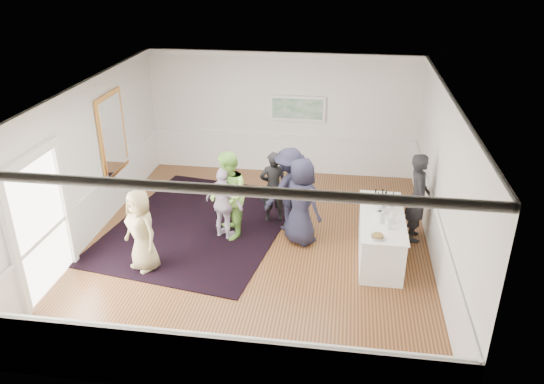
# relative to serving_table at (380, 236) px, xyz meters

# --- Properties ---
(floor) EXTENTS (8.00, 8.00, 0.00)m
(floor) POSITION_rel_serving_table_xyz_m (-2.46, 0.02, -0.45)
(floor) COLOR brown
(floor) RESTS_ON ground
(ceiling) EXTENTS (7.00, 8.00, 0.02)m
(ceiling) POSITION_rel_serving_table_xyz_m (-2.46, 0.02, 2.75)
(ceiling) COLOR white
(ceiling) RESTS_ON wall_back
(wall_left) EXTENTS (0.02, 8.00, 3.20)m
(wall_left) POSITION_rel_serving_table_xyz_m (-5.96, 0.02, 1.15)
(wall_left) COLOR white
(wall_left) RESTS_ON floor
(wall_right) EXTENTS (0.02, 8.00, 3.20)m
(wall_right) POSITION_rel_serving_table_xyz_m (1.04, 0.02, 1.15)
(wall_right) COLOR white
(wall_right) RESTS_ON floor
(wall_back) EXTENTS (7.00, 0.02, 3.20)m
(wall_back) POSITION_rel_serving_table_xyz_m (-2.46, 4.02, 1.15)
(wall_back) COLOR white
(wall_back) RESTS_ON floor
(wall_front) EXTENTS (7.00, 0.02, 3.20)m
(wall_front) POSITION_rel_serving_table_xyz_m (-2.46, -3.98, 1.15)
(wall_front) COLOR white
(wall_front) RESTS_ON floor
(wainscoting) EXTENTS (7.00, 8.00, 1.00)m
(wainscoting) POSITION_rel_serving_table_xyz_m (-2.46, 0.02, 0.05)
(wainscoting) COLOR white
(wainscoting) RESTS_ON floor
(mirror) EXTENTS (0.05, 1.25, 1.85)m
(mirror) POSITION_rel_serving_table_xyz_m (-5.91, 1.32, 1.35)
(mirror) COLOR gold
(mirror) RESTS_ON wall_left
(doorway) EXTENTS (0.10, 1.78, 2.56)m
(doorway) POSITION_rel_serving_table_xyz_m (-5.90, -1.88, 0.96)
(doorway) COLOR white
(doorway) RESTS_ON wall_left
(landscape_painting) EXTENTS (1.44, 0.06, 0.66)m
(landscape_painting) POSITION_rel_serving_table_xyz_m (-2.06, 3.96, 1.33)
(landscape_painting) COLOR white
(landscape_painting) RESTS_ON wall_back
(area_rug) EXTENTS (4.21, 5.12, 0.02)m
(area_rug) POSITION_rel_serving_table_xyz_m (-3.85, 0.70, -0.44)
(area_rug) COLOR black
(area_rug) RESTS_ON floor
(serving_table) EXTENTS (0.85, 2.22, 0.90)m
(serving_table) POSITION_rel_serving_table_xyz_m (0.00, 0.00, 0.00)
(serving_table) COLOR white
(serving_table) RESTS_ON floor
(bartender) EXTENTS (0.46, 0.70, 1.89)m
(bartender) POSITION_rel_serving_table_xyz_m (0.74, 0.82, 0.49)
(bartender) COLOR black
(bartender) RESTS_ON floor
(guest_tan) EXTENTS (0.95, 0.86, 1.62)m
(guest_tan) POSITION_rel_serving_table_xyz_m (-4.45, -1.07, 0.36)
(guest_tan) COLOR tan
(guest_tan) RESTS_ON floor
(guest_green) EXTENTS (1.01, 1.12, 1.87)m
(guest_green) POSITION_rel_serving_table_xyz_m (-3.11, 0.35, 0.48)
(guest_green) COLOR #8ED756
(guest_green) RESTS_ON floor
(guest_lilac) EXTENTS (0.99, 0.74, 1.57)m
(guest_lilac) POSITION_rel_serving_table_xyz_m (-3.19, 0.30, 0.33)
(guest_lilac) COLOR silver
(guest_lilac) RESTS_ON floor
(guest_dark_a) EXTENTS (1.34, 1.31, 1.84)m
(guest_dark_a) POSITION_rel_serving_table_xyz_m (-1.90, 0.86, 0.47)
(guest_dark_a) COLOR #1F2035
(guest_dark_a) RESTS_ON floor
(guest_dark_b) EXTENTS (0.67, 0.52, 1.64)m
(guest_dark_b) POSITION_rel_serving_table_xyz_m (-2.28, 1.16, 0.37)
(guest_dark_b) COLOR black
(guest_dark_b) RESTS_ON floor
(guest_navy) EXTENTS (1.06, 1.02, 1.84)m
(guest_navy) POSITION_rel_serving_table_xyz_m (-1.60, 0.34, 0.46)
(guest_navy) COLOR #1F2035
(guest_navy) RESTS_ON floor
(wine_bottles) EXTENTS (0.41, 0.22, 0.31)m
(wine_bottles) POSITION_rel_serving_table_xyz_m (0.02, 0.49, 0.60)
(wine_bottles) COLOR black
(wine_bottles) RESTS_ON serving_table
(juice_pitchers) EXTENTS (0.37, 0.59, 0.24)m
(juice_pitchers) POSITION_rel_serving_table_xyz_m (-0.00, -0.26, 0.57)
(juice_pitchers) COLOR #90C245
(juice_pitchers) RESTS_ON serving_table
(ice_bucket) EXTENTS (0.26, 0.26, 0.25)m
(ice_bucket) POSITION_rel_serving_table_xyz_m (0.04, 0.18, 0.56)
(ice_bucket) COLOR silver
(ice_bucket) RESTS_ON serving_table
(nut_bowl) EXTENTS (0.26, 0.26, 0.08)m
(nut_bowl) POSITION_rel_serving_table_xyz_m (-0.13, -0.90, 0.48)
(nut_bowl) COLOR white
(nut_bowl) RESTS_ON serving_table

